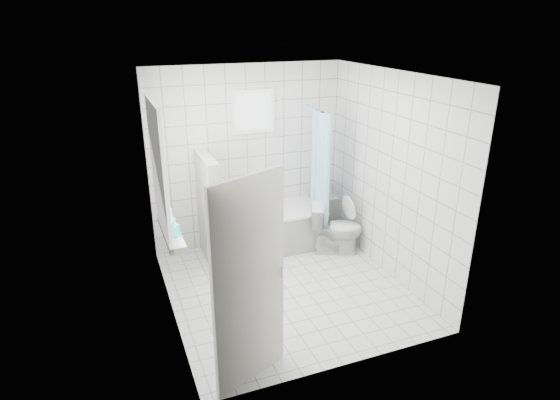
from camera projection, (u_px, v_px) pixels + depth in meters
name	position (u px, v px, depth m)	size (l,w,h in m)	color
ground	(286.00, 288.00, 5.86)	(3.00, 3.00, 0.00)	white
ceiling	(287.00, 75.00, 4.91)	(3.00, 3.00, 0.00)	white
wall_back	(247.00, 157.00, 6.69)	(2.80, 0.02, 2.60)	white
wall_front	(351.00, 246.00, 4.08)	(2.80, 0.02, 2.60)	white
wall_left	(164.00, 207.00, 4.91)	(0.02, 3.00, 2.60)	white
wall_right	(390.00, 177.00, 5.86)	(0.02, 3.00, 2.60)	white
window_left	(161.00, 172.00, 5.08)	(0.01, 0.90, 1.40)	white
window_back	(254.00, 112.00, 6.45)	(0.50, 0.01, 0.50)	white
window_sill	(171.00, 233.00, 5.36)	(0.18, 1.02, 0.08)	white
door	(249.00, 285.00, 4.05)	(0.04, 0.80, 2.00)	silver
bathtub	(268.00, 230.00, 6.78)	(1.58, 0.77, 0.58)	white
partition_wall	(209.00, 210.00, 6.29)	(0.15, 0.85, 1.50)	white
tiled_ledge	(324.00, 214.00, 7.36)	(0.40, 0.24, 0.55)	white
toilet	(336.00, 229.00, 6.64)	(0.41, 0.72, 0.73)	white
curtain_rod	(317.00, 109.00, 6.39)	(0.02, 0.02, 0.80)	silver
shower_curtain	(319.00, 174.00, 6.60)	(0.14, 0.48, 1.78)	#52C2F3
tub_faucet	(266.00, 185.00, 6.91)	(0.18, 0.06, 0.06)	silver
sill_bottles	(170.00, 219.00, 5.35)	(0.16, 0.60, 0.27)	white
ledge_bottles	(324.00, 191.00, 7.19)	(0.20, 0.14, 0.24)	#BD3C16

